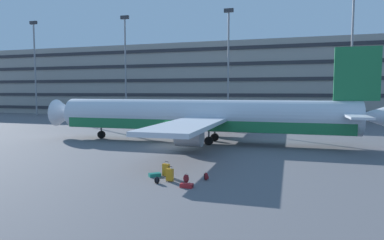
% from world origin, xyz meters
% --- Properties ---
extents(ground_plane, '(600.00, 600.00, 0.00)m').
position_xyz_m(ground_plane, '(0.00, 0.00, 0.00)').
color(ground_plane, '#5B5B60').
extents(terminal_structure, '(159.27, 21.87, 16.03)m').
position_xyz_m(terminal_structure, '(0.00, 48.47, 8.02)').
color(terminal_structure, gray).
rests_on(terminal_structure, ground_plane).
extents(airliner, '(37.73, 30.49, 9.84)m').
position_xyz_m(airliner, '(2.63, 3.03, 2.81)').
color(airliner, silver).
rests_on(airliner, ground_plane).
extents(light_mast_far_left, '(1.80, 0.50, 21.48)m').
position_xyz_m(light_mast_far_left, '(-45.72, 32.12, 12.42)').
color(light_mast_far_left, gray).
rests_on(light_mast_far_left, ground_plane).
extents(light_mast_left, '(1.80, 0.50, 21.19)m').
position_xyz_m(light_mast_left, '(-22.54, 32.12, 12.28)').
color(light_mast_left, gray).
rests_on(light_mast_left, ground_plane).
extents(light_mast_center_left, '(1.80, 0.50, 21.09)m').
position_xyz_m(light_mast_center_left, '(-0.69, 32.12, 12.22)').
color(light_mast_center_left, gray).
rests_on(light_mast_center_left, ground_plane).
extents(light_mast_center_right, '(1.80, 0.50, 21.87)m').
position_xyz_m(light_mast_center_right, '(20.74, 32.12, 12.63)').
color(light_mast_center_right, gray).
rests_on(light_mast_center_right, ground_plane).
extents(suitcase_navy, '(0.47, 0.28, 0.95)m').
position_xyz_m(suitcase_navy, '(4.88, -13.12, 0.42)').
color(suitcase_navy, orange).
rests_on(suitcase_navy, ground_plane).
extents(suitcase_red, '(0.52, 0.36, 0.99)m').
position_xyz_m(suitcase_red, '(4.17, -11.97, 0.44)').
color(suitcase_red, orange).
rests_on(suitcase_red, ground_plane).
extents(suitcase_upright, '(0.87, 0.84, 0.23)m').
position_xyz_m(suitcase_upright, '(3.49, -12.27, 0.11)').
color(suitcase_upright, '#147266').
rests_on(suitcase_upright, ground_plane).
extents(suitcase_purple, '(0.78, 0.42, 0.24)m').
position_xyz_m(suitcase_purple, '(6.31, -14.08, 0.12)').
color(suitcase_purple, '#B21E23').
rests_on(suitcase_purple, ground_plane).
extents(backpack_black, '(0.38, 0.30, 0.56)m').
position_xyz_m(backpack_black, '(5.94, -13.08, 0.25)').
color(backpack_black, maroon).
rests_on(backpack_black, ground_plane).
extents(backpack_silver, '(0.39, 0.35, 0.46)m').
position_xyz_m(backpack_silver, '(4.29, -13.76, 0.20)').
color(backpack_silver, black).
rests_on(backpack_silver, ground_plane).
extents(backpack_orange, '(0.39, 0.43, 0.53)m').
position_xyz_m(backpack_orange, '(6.97, -12.11, 0.23)').
color(backpack_orange, maroon).
rests_on(backpack_orange, ground_plane).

